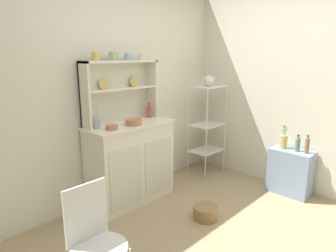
{
  "coord_description": "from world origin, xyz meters",
  "views": [
    {
      "loc": [
        -1.98,
        -1.12,
        1.65
      ],
      "look_at": [
        0.34,
        1.12,
        0.86
      ],
      "focal_mm": 31.57,
      "sensor_mm": 36.0,
      "label": 1
    }
  ],
  "objects": [
    {
      "name": "wall_right",
      "position": [
        1.62,
        0.0,
        1.25
      ],
      "size": [
        0.05,
        3.84,
        2.5
      ],
      "primitive_type": "cube",
      "color": "silver",
      "rests_on": "ground"
    },
    {
      "name": "vinegar_bottle",
      "position": [
        1.44,
        -0.03,
        0.64
      ],
      "size": [
        0.05,
        0.05,
        0.21
      ],
      "color": "#99704C",
      "rests_on": "side_shelf_blue"
    },
    {
      "name": "side_shelf_blue",
      "position": [
        1.44,
        0.13,
        0.27
      ],
      "size": [
        0.28,
        0.48,
        0.55
      ],
      "primitive_type": "cube",
      "color": "#849EBC",
      "rests_on": "ground"
    },
    {
      "name": "utensil_jar",
      "position": [
        -0.37,
        1.45,
        0.97
      ],
      "size": [
        0.08,
        0.08,
        0.23
      ],
      "color": "#B2B7C6",
      "rests_on": "hutch_cabinet"
    },
    {
      "name": "jam_bottle",
      "position": [
        0.36,
        1.45,
        0.98
      ],
      "size": [
        0.06,
        0.06,
        0.18
      ],
      "color": "#B74C47",
      "rests_on": "hutch_cabinet"
    },
    {
      "name": "porcelain_teapot",
      "position": [
        1.25,
        1.25,
        1.31
      ],
      "size": [
        0.23,
        0.14,
        0.16
      ],
      "color": "white",
      "rests_on": "bakers_rack"
    },
    {
      "name": "bowl_mixing_large",
      "position": [
        -0.3,
        1.29,
        0.93
      ],
      "size": [
        0.13,
        0.13,
        0.05
      ],
      "primitive_type": "cylinder",
      "color": "#C67556",
      "rests_on": "hutch_cabinet"
    },
    {
      "name": "hutch_shelf_unit",
      "position": [
        -0.01,
        1.53,
        1.31
      ],
      "size": [
        0.93,
        0.18,
        0.68
      ],
      "color": "silver",
      "rests_on": "hutch_cabinet"
    },
    {
      "name": "wire_chair",
      "position": [
        -1.11,
        0.38,
        0.52
      ],
      "size": [
        0.36,
        0.36,
        0.85
      ],
      "rotation": [
        0.0,
        0.0,
        0.19
      ],
      "color": "white",
      "rests_on": "ground"
    },
    {
      "name": "wall_back",
      "position": [
        0.0,
        1.62,
        1.25
      ],
      "size": [
        3.84,
        0.05,
        2.5
      ],
      "primitive_type": "cube",
      "color": "silver",
      "rests_on": "ground"
    },
    {
      "name": "cup_cream_3",
      "position": [
        0.3,
        1.49,
        1.63
      ],
      "size": [
        0.09,
        0.08,
        0.08
      ],
      "color": "silver",
      "rests_on": "hutch_shelf_unit"
    },
    {
      "name": "cup_sage_1",
      "position": [
        -0.11,
        1.49,
        1.63
      ],
      "size": [
        0.09,
        0.08,
        0.09
      ],
      "color": "#9EB78E",
      "rests_on": "hutch_shelf_unit"
    },
    {
      "name": "hutch_cabinet",
      "position": [
        -0.01,
        1.37,
        0.47
      ],
      "size": [
        1.0,
        0.45,
        0.91
      ],
      "color": "silver",
      "rests_on": "ground"
    },
    {
      "name": "oil_bottle",
      "position": [
        1.44,
        0.08,
        0.63
      ],
      "size": [
        0.06,
        0.06,
        0.2
      ],
      "color": "#6B8C60",
      "rests_on": "side_shelf_blue"
    },
    {
      "name": "bakers_rack",
      "position": [
        1.25,
        1.25,
        0.77
      ],
      "size": [
        0.46,
        0.33,
        1.24
      ],
      "color": "silver",
      "rests_on": "ground"
    },
    {
      "name": "ground_plane",
      "position": [
        0.0,
        0.0,
        0.0
      ],
      "size": [
        3.84,
        3.84,
        0.0
      ],
      "primitive_type": "plane",
      "color": "tan",
      "rests_on": "ground"
    },
    {
      "name": "bowl_floral_medium",
      "position": [
        -0.01,
        1.29,
        0.94
      ],
      "size": [
        0.18,
        0.18,
        0.06
      ],
      "primitive_type": "cylinder",
      "color": "#C67556",
      "rests_on": "hutch_cabinet"
    },
    {
      "name": "cup_gold_0",
      "position": [
        -0.31,
        1.49,
        1.63
      ],
      "size": [
        0.09,
        0.08,
        0.09
      ],
      "color": "#DBB760",
      "rests_on": "hutch_shelf_unit"
    },
    {
      "name": "cup_sky_2",
      "position": [
        0.09,
        1.49,
        1.63
      ],
      "size": [
        0.09,
        0.07,
        0.08
      ],
      "color": "#8EB2D1",
      "rests_on": "hutch_shelf_unit"
    },
    {
      "name": "flower_vase",
      "position": [
        1.44,
        0.25,
        0.64
      ],
      "size": [
        0.09,
        0.09,
        0.3
      ],
      "color": "#DBB760",
      "rests_on": "side_shelf_blue"
    },
    {
      "name": "floor_basket",
      "position": [
        0.26,
        0.51,
        0.07
      ],
      "size": [
        0.25,
        0.25,
        0.13
      ],
      "primitive_type": "cylinder",
      "color": "#93754C",
      "rests_on": "ground"
    }
  ]
}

